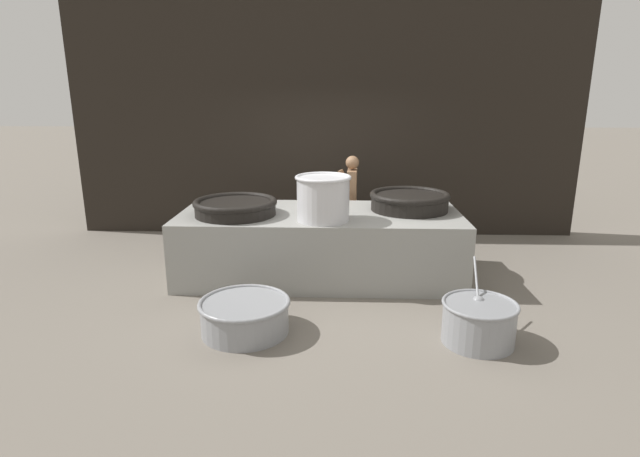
{
  "coord_description": "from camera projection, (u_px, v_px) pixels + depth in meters",
  "views": [
    {
      "loc": [
        0.24,
        -6.33,
        2.39
      ],
      "look_at": [
        0.0,
        0.0,
        0.65
      ],
      "focal_mm": 28.0,
      "sensor_mm": 36.0,
      "label": 1
    }
  ],
  "objects": [
    {
      "name": "giant_wok_near",
      "position": [
        235.0,
        206.0,
        6.36
      ],
      "size": [
        1.07,
        1.07,
        0.2
      ],
      "color": "black",
      "rests_on": "hearth_platform"
    },
    {
      "name": "cook",
      "position": [
        351.0,
        200.0,
        7.67
      ],
      "size": [
        0.35,
        0.54,
        1.47
      ],
      "rotation": [
        0.0,
        0.0,
        3.08
      ],
      "color": "#8C6647",
      "rests_on": "ground_plane"
    },
    {
      "name": "back_wall",
      "position": [
        325.0,
        115.0,
        8.34
      ],
      "size": [
        8.49,
        0.24,
        4.03
      ],
      "primitive_type": "cube",
      "color": "black",
      "rests_on": "ground_plane"
    },
    {
      "name": "stock_pot",
      "position": [
        323.0,
        197.0,
        6.04
      ],
      "size": [
        0.68,
        0.68,
        0.55
      ],
      "color": "silver",
      "rests_on": "hearth_platform"
    },
    {
      "name": "prep_bowl_meat",
      "position": [
        245.0,
        315.0,
        5.1
      ],
      "size": [
        0.94,
        0.94,
        0.35
      ],
      "color": "gray",
      "rests_on": "ground_plane"
    },
    {
      "name": "hearth_platform",
      "position": [
        320.0,
        244.0,
        6.63
      ],
      "size": [
        3.66,
        1.53,
        0.87
      ],
      "color": "gray",
      "rests_on": "ground_plane"
    },
    {
      "name": "giant_wok_far",
      "position": [
        410.0,
        200.0,
        6.61
      ],
      "size": [
        1.05,
        1.05,
        0.24
      ],
      "color": "black",
      "rests_on": "hearth_platform"
    },
    {
      "name": "ground_plane",
      "position": [
        320.0,
        275.0,
        6.74
      ],
      "size": [
        60.0,
        60.0,
        0.0
      ],
      "primitive_type": "plane",
      "color": "slate"
    },
    {
      "name": "prep_bowl_vegetables",
      "position": [
        479.0,
        320.0,
        4.87
      ],
      "size": [
        0.73,
        0.95,
        0.71
      ],
      "color": "gray",
      "rests_on": "ground_plane"
    }
  ]
}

